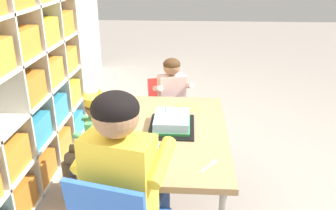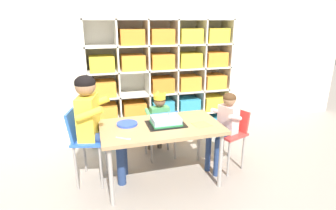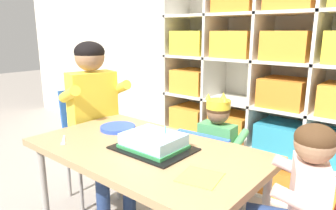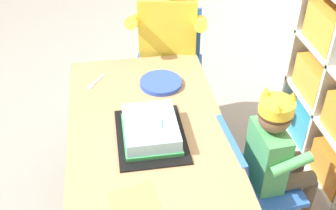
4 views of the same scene
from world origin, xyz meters
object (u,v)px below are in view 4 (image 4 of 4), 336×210
(classroom_chair_adult_side, at_px, (169,60))
(fork_near_child_seat, at_px, (95,82))
(adult_helper_seated, at_px, (167,39))
(paper_plate_stack, at_px, (161,83))
(classroom_chair_blue, at_px, (249,178))
(activity_table, at_px, (148,138))
(birthday_cake_on_tray, at_px, (151,130))
(child_with_crown, at_px, (277,151))

(classroom_chair_adult_side, bearing_deg, fork_near_child_seat, -126.92)
(adult_helper_seated, relative_size, fork_near_child_seat, 8.83)
(adult_helper_seated, height_order, paper_plate_stack, adult_helper_seated)
(classroom_chair_blue, bearing_deg, activity_table, 71.24)
(classroom_chair_adult_side, bearing_deg, birthday_cake_on_tray, -90.74)
(activity_table, bearing_deg, classroom_chair_adult_side, 164.06)
(activity_table, height_order, paper_plate_stack, paper_plate_stack)
(classroom_chair_blue, xyz_separation_m, paper_plate_stack, (-0.43, -0.33, 0.25))
(birthday_cake_on_tray, xyz_separation_m, paper_plate_stack, (-0.36, 0.09, -0.02))
(birthday_cake_on_tray, xyz_separation_m, fork_near_child_seat, (-0.43, -0.21, -0.03))
(child_with_crown, distance_m, birthday_cake_on_tray, 0.55)
(adult_helper_seated, distance_m, fork_near_child_seat, 0.45)
(child_with_crown, height_order, classroom_chair_adult_side, child_with_crown)
(classroom_chair_blue, height_order, paper_plate_stack, paper_plate_stack)
(child_with_crown, relative_size, classroom_chair_adult_side, 1.05)
(paper_plate_stack, xyz_separation_m, fork_near_child_seat, (-0.07, -0.31, -0.01))
(classroom_chair_adult_side, xyz_separation_m, adult_helper_seated, (0.11, -0.03, 0.20))
(adult_helper_seated, bearing_deg, paper_plate_stack, -91.02)
(child_with_crown, bearing_deg, paper_plate_stack, 42.20)
(activity_table, bearing_deg, classroom_chair_blue, 74.87)
(adult_helper_seated, bearing_deg, child_with_crown, -49.73)
(adult_helper_seated, xyz_separation_m, fork_near_child_seat, (0.22, -0.39, -0.08))
(classroom_chair_blue, xyz_separation_m, fork_near_child_seat, (-0.50, -0.64, 0.24))
(classroom_chair_blue, bearing_deg, classroom_chair_adult_side, 11.33)
(adult_helper_seated, distance_m, birthday_cake_on_tray, 0.68)
(classroom_chair_adult_side, height_order, adult_helper_seated, adult_helper_seated)
(paper_plate_stack, bearing_deg, activity_table, -17.85)
(activity_table, relative_size, fork_near_child_seat, 9.38)
(activity_table, relative_size, paper_plate_stack, 5.78)
(child_with_crown, distance_m, fork_near_child_seat, 0.90)
(classroom_chair_blue, bearing_deg, adult_helper_seated, 15.55)
(classroom_chair_blue, distance_m, child_with_crown, 0.17)
(fork_near_child_seat, bearing_deg, classroom_chair_adult_side, -15.90)
(classroom_chair_blue, bearing_deg, fork_near_child_seat, 48.35)
(adult_helper_seated, distance_m, paper_plate_stack, 0.31)
(classroom_chair_blue, xyz_separation_m, classroom_chair_adult_side, (-0.84, -0.22, 0.13))
(activity_table, height_order, fork_near_child_seat, fork_near_child_seat)
(child_with_crown, bearing_deg, classroom_chair_adult_side, 18.08)
(child_with_crown, distance_m, paper_plate_stack, 0.62)
(classroom_chair_adult_side, height_order, birthday_cake_on_tray, classroom_chair_adult_side)
(child_with_crown, relative_size, adult_helper_seated, 0.74)
(child_with_crown, bearing_deg, activity_table, 74.79)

